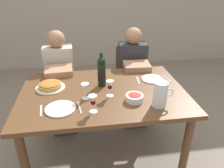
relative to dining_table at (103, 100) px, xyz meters
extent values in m
plane|color=slate|center=(0.00, 0.00, -0.67)|extent=(8.00, 8.00, 0.00)
cube|color=brown|center=(0.00, 0.00, 0.07)|extent=(1.50, 1.00, 0.04)
cylinder|color=brown|center=(-0.67, -0.42, -0.31)|extent=(0.07, 0.07, 0.72)
cylinder|color=brown|center=(0.67, -0.42, -0.31)|extent=(0.07, 0.07, 0.72)
cylinder|color=brown|center=(-0.67, 0.42, -0.31)|extent=(0.07, 0.07, 0.72)
cylinder|color=brown|center=(0.67, 0.42, -0.31)|extent=(0.07, 0.07, 0.72)
cylinder|color=black|center=(0.00, 0.11, 0.21)|extent=(0.08, 0.08, 0.23)
sphere|color=black|center=(0.00, 0.11, 0.34)|extent=(0.08, 0.08, 0.08)
cylinder|color=black|center=(0.00, 0.11, 0.39)|extent=(0.03, 0.03, 0.07)
cylinder|color=black|center=(0.00, 0.11, 0.20)|extent=(0.08, 0.08, 0.08)
cylinder|color=silver|center=(0.42, -0.31, 0.20)|extent=(0.11, 0.11, 0.21)
cylinder|color=silver|center=(0.42, -0.31, 0.16)|extent=(0.11, 0.11, 0.13)
torus|color=silver|center=(0.50, -0.31, 0.21)|extent=(0.07, 0.01, 0.07)
cylinder|color=silver|center=(-0.48, 0.13, 0.10)|extent=(0.27, 0.27, 0.01)
cylinder|color=#C18E47|center=(-0.48, 0.13, 0.12)|extent=(0.21, 0.21, 0.03)
ellipsoid|color=#9E6028|center=(-0.48, 0.13, 0.14)|extent=(0.19, 0.19, 0.02)
cylinder|color=silver|center=(0.24, -0.20, 0.12)|extent=(0.15, 0.15, 0.05)
ellipsoid|color=#B2382D|center=(0.24, -0.20, 0.14)|extent=(0.12, 0.12, 0.04)
cylinder|color=silver|center=(-0.11, -0.32, 0.09)|extent=(0.06, 0.06, 0.00)
cylinder|color=silver|center=(-0.11, -0.32, 0.13)|extent=(0.01, 0.01, 0.07)
cone|color=silver|center=(-0.11, -0.32, 0.20)|extent=(0.07, 0.07, 0.08)
cylinder|color=#470A14|center=(-0.11, -0.32, 0.18)|extent=(0.04, 0.04, 0.03)
cylinder|color=silver|center=(0.05, -0.10, 0.09)|extent=(0.06, 0.06, 0.00)
cylinder|color=silver|center=(0.05, -0.10, 0.13)|extent=(0.01, 0.01, 0.07)
cone|color=silver|center=(0.05, -0.10, 0.20)|extent=(0.06, 0.06, 0.07)
cylinder|color=#470A14|center=(0.05, -0.10, 0.18)|extent=(0.04, 0.04, 0.03)
cylinder|color=silver|center=(-0.16, -0.11, 0.09)|extent=(0.06, 0.06, 0.00)
cylinder|color=silver|center=(-0.16, -0.11, 0.13)|extent=(0.01, 0.01, 0.06)
cone|color=silver|center=(-0.16, -0.11, 0.20)|extent=(0.07, 0.07, 0.07)
cylinder|color=silver|center=(-0.37, -0.25, 0.10)|extent=(0.24, 0.24, 0.01)
cylinder|color=silver|center=(0.52, 0.17, 0.10)|extent=(0.22, 0.22, 0.01)
cube|color=silver|center=(-0.52, -0.25, 0.09)|extent=(0.03, 0.16, 0.00)
cube|color=silver|center=(-0.22, -0.25, 0.09)|extent=(0.04, 0.18, 0.00)
cube|color=silver|center=(0.67, 0.17, 0.09)|extent=(0.04, 0.18, 0.00)
cube|color=silver|center=(0.37, 0.17, 0.09)|extent=(0.03, 0.16, 0.00)
cube|color=brown|center=(-0.45, 0.78, -0.21)|extent=(0.43, 0.43, 0.02)
cube|color=brown|center=(-0.46, 0.97, 0.00)|extent=(0.36, 0.06, 0.40)
cylinder|color=brown|center=(-0.61, 0.60, -0.44)|extent=(0.04, 0.04, 0.45)
cylinder|color=brown|center=(-0.27, 0.63, -0.44)|extent=(0.04, 0.04, 0.45)
cylinder|color=brown|center=(-0.63, 0.94, -0.44)|extent=(0.04, 0.04, 0.45)
cylinder|color=brown|center=(-0.29, 0.97, -0.44)|extent=(0.04, 0.04, 0.45)
cube|color=#B7B2A8|center=(-0.45, 0.74, 0.05)|extent=(0.35, 0.23, 0.50)
sphere|color=#9E7051|center=(-0.45, 0.74, 0.39)|extent=(0.20, 0.20, 0.20)
cube|color=#33333D|center=(-0.44, 0.55, -0.20)|extent=(0.33, 0.40, 0.14)
cube|color=#33333D|center=(-0.42, 0.40, -0.47)|extent=(0.28, 0.14, 0.40)
cube|color=#9E7051|center=(-0.43, 0.46, 0.12)|extent=(0.31, 0.26, 0.06)
cube|color=brown|center=(0.45, 0.79, -0.21)|extent=(0.42, 0.42, 0.02)
cube|color=brown|center=(0.46, 0.98, 0.00)|extent=(0.36, 0.05, 0.40)
cylinder|color=brown|center=(0.27, 0.63, -0.44)|extent=(0.04, 0.04, 0.45)
cylinder|color=brown|center=(0.61, 0.61, -0.44)|extent=(0.04, 0.04, 0.45)
cylinder|color=brown|center=(0.29, 0.97, -0.44)|extent=(0.04, 0.04, 0.45)
cylinder|color=brown|center=(0.63, 0.95, -0.44)|extent=(0.04, 0.04, 0.45)
cube|color=#2D2D33|center=(0.45, 0.75, 0.05)|extent=(0.35, 0.22, 0.50)
sphere|color=#9E7051|center=(0.45, 0.75, 0.39)|extent=(0.20, 0.20, 0.20)
cube|color=#33333D|center=(0.44, 0.56, -0.20)|extent=(0.33, 0.40, 0.14)
cube|color=#33333D|center=(0.43, 0.41, -0.47)|extent=(0.28, 0.13, 0.40)
cube|color=#9E7051|center=(0.43, 0.47, 0.12)|extent=(0.30, 0.26, 0.06)
camera|label=1|loc=(-0.17, -1.72, 1.05)|focal=34.57mm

